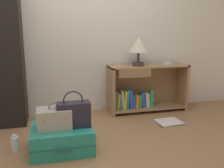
{
  "coord_description": "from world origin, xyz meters",
  "views": [
    {
      "loc": [
        -0.52,
        -2.28,
        1.24
      ],
      "look_at": [
        0.27,
        0.79,
        0.55
      ],
      "focal_mm": 40.87,
      "sensor_mm": 36.0,
      "label": 1
    }
  ],
  "objects_px": {
    "bookshelf": "(144,89)",
    "train_case": "(54,118)",
    "bowl": "(167,64)",
    "open_book_on_floor": "(169,122)",
    "handbag": "(74,114)",
    "suitcase_large": "(62,138)",
    "bottle": "(15,144)",
    "table_lamp": "(139,46)"
  },
  "relations": [
    {
      "from": "handbag",
      "to": "train_case",
      "type": "bearing_deg",
      "value": 178.52
    },
    {
      "from": "table_lamp",
      "to": "bowl",
      "type": "xyz_separation_m",
      "value": [
        0.45,
        -0.04,
        -0.26
      ]
    },
    {
      "from": "bowl",
      "to": "train_case",
      "type": "distance_m",
      "value": 2.01
    },
    {
      "from": "table_lamp",
      "to": "train_case",
      "type": "height_order",
      "value": "table_lamp"
    },
    {
      "from": "open_book_on_floor",
      "to": "suitcase_large",
      "type": "bearing_deg",
      "value": -163.22
    },
    {
      "from": "bookshelf",
      "to": "open_book_on_floor",
      "type": "bearing_deg",
      "value": -76.84
    },
    {
      "from": "table_lamp",
      "to": "suitcase_large",
      "type": "bearing_deg",
      "value": -139.93
    },
    {
      "from": "handbag",
      "to": "open_book_on_floor",
      "type": "xyz_separation_m",
      "value": [
        1.31,
        0.46,
        -0.38
      ]
    },
    {
      "from": "bookshelf",
      "to": "train_case",
      "type": "bearing_deg",
      "value": -142.74
    },
    {
      "from": "bowl",
      "to": "suitcase_large",
      "type": "bearing_deg",
      "value": -149.51
    },
    {
      "from": "suitcase_large",
      "to": "handbag",
      "type": "xyz_separation_m",
      "value": [
        0.12,
        -0.03,
        0.26
      ]
    },
    {
      "from": "suitcase_large",
      "to": "bottle",
      "type": "xyz_separation_m",
      "value": [
        -0.48,
        0.09,
        -0.05
      ]
    },
    {
      "from": "table_lamp",
      "to": "bowl",
      "type": "relative_size",
      "value": 2.82
    },
    {
      "from": "bookshelf",
      "to": "train_case",
      "type": "distance_m",
      "value": 1.72
    },
    {
      "from": "bowl",
      "to": "handbag",
      "type": "distance_m",
      "value": 1.85
    },
    {
      "from": "bowl",
      "to": "handbag",
      "type": "xyz_separation_m",
      "value": [
        -1.52,
        -0.99,
        -0.34
      ]
    },
    {
      "from": "bookshelf",
      "to": "open_book_on_floor",
      "type": "distance_m",
      "value": 0.69
    },
    {
      "from": "handbag",
      "to": "bottle",
      "type": "xyz_separation_m",
      "value": [
        -0.6,
        0.12,
        -0.31
      ]
    },
    {
      "from": "train_case",
      "to": "handbag",
      "type": "relative_size",
      "value": 0.89
    },
    {
      "from": "bookshelf",
      "to": "train_case",
      "type": "xyz_separation_m",
      "value": [
        -1.37,
        -1.04,
        0.02
      ]
    },
    {
      "from": "bottle",
      "to": "bowl",
      "type": "bearing_deg",
      "value": 22.45
    },
    {
      "from": "table_lamp",
      "to": "handbag",
      "type": "bearing_deg",
      "value": -136.05
    },
    {
      "from": "table_lamp",
      "to": "bottle",
      "type": "bearing_deg",
      "value": -151.37
    },
    {
      "from": "bowl",
      "to": "handbag",
      "type": "height_order",
      "value": "bowl"
    },
    {
      "from": "bookshelf",
      "to": "handbag",
      "type": "bearing_deg",
      "value": -138.32
    },
    {
      "from": "bowl",
      "to": "open_book_on_floor",
      "type": "distance_m",
      "value": 0.92
    },
    {
      "from": "bowl",
      "to": "bottle",
      "type": "bearing_deg",
      "value": -157.55
    },
    {
      "from": "handbag",
      "to": "open_book_on_floor",
      "type": "height_order",
      "value": "handbag"
    },
    {
      "from": "suitcase_large",
      "to": "train_case",
      "type": "distance_m",
      "value": 0.24
    },
    {
      "from": "bookshelf",
      "to": "suitcase_large",
      "type": "bearing_deg",
      "value": -141.88
    },
    {
      "from": "train_case",
      "to": "bottle",
      "type": "distance_m",
      "value": 0.5
    },
    {
      "from": "train_case",
      "to": "suitcase_large",
      "type": "bearing_deg",
      "value": 17.75
    },
    {
      "from": "suitcase_large",
      "to": "open_book_on_floor",
      "type": "xyz_separation_m",
      "value": [
        1.44,
        0.43,
        -0.12
      ]
    },
    {
      "from": "bookshelf",
      "to": "handbag",
      "type": "xyz_separation_m",
      "value": [
        -1.18,
        -1.05,
        0.05
      ]
    },
    {
      "from": "suitcase_large",
      "to": "handbag",
      "type": "bearing_deg",
      "value": -12.62
    },
    {
      "from": "table_lamp",
      "to": "bowl",
      "type": "bearing_deg",
      "value": -4.47
    },
    {
      "from": "bowl",
      "to": "open_book_on_floor",
      "type": "relative_size",
      "value": 0.42
    },
    {
      "from": "bowl",
      "to": "open_book_on_floor",
      "type": "xyz_separation_m",
      "value": [
        -0.2,
        -0.53,
        -0.72
      ]
    },
    {
      "from": "suitcase_large",
      "to": "open_book_on_floor",
      "type": "bearing_deg",
      "value": 16.78
    },
    {
      "from": "table_lamp",
      "to": "train_case",
      "type": "distance_m",
      "value": 1.74
    },
    {
      "from": "handbag",
      "to": "suitcase_large",
      "type": "bearing_deg",
      "value": 167.38
    },
    {
      "from": "bookshelf",
      "to": "handbag",
      "type": "height_order",
      "value": "bookshelf"
    }
  ]
}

